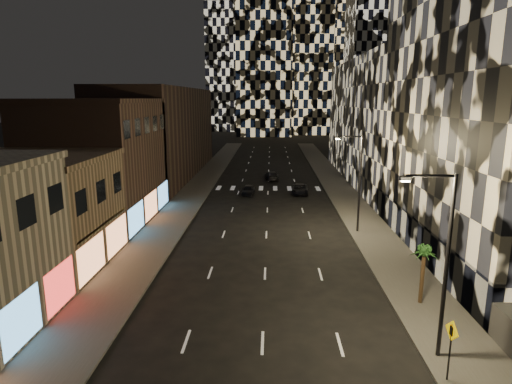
# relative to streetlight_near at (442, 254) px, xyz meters

# --- Properties ---
(sidewalk_left) EXTENTS (4.00, 120.00, 0.15)m
(sidewalk_left) POSITION_rel_streetlight_near_xyz_m (-18.35, 40.00, -5.28)
(sidewalk_left) COLOR #47443F
(sidewalk_left) RESTS_ON ground
(sidewalk_right) EXTENTS (4.00, 120.00, 0.15)m
(sidewalk_right) POSITION_rel_streetlight_near_xyz_m (1.65, 40.00, -5.28)
(sidewalk_right) COLOR #47443F
(sidewalk_right) RESTS_ON ground
(curb_left) EXTENTS (0.20, 120.00, 0.15)m
(curb_left) POSITION_rel_streetlight_near_xyz_m (-16.25, 40.00, -5.28)
(curb_left) COLOR #4C4C47
(curb_left) RESTS_ON ground
(curb_right) EXTENTS (0.20, 120.00, 0.15)m
(curb_right) POSITION_rel_streetlight_near_xyz_m (-0.45, 40.00, -5.28)
(curb_right) COLOR #4C4C47
(curb_right) RESTS_ON ground
(retail_tan) EXTENTS (10.00, 10.00, 8.00)m
(retail_tan) POSITION_rel_streetlight_near_xyz_m (-25.35, 11.00, -1.35)
(retail_tan) COLOR #886E51
(retail_tan) RESTS_ON ground
(retail_brown) EXTENTS (10.00, 15.00, 12.00)m
(retail_brown) POSITION_rel_streetlight_near_xyz_m (-25.35, 23.50, 0.65)
(retail_brown) COLOR #483129
(retail_brown) RESTS_ON ground
(retail_filler_left) EXTENTS (10.00, 40.00, 14.00)m
(retail_filler_left) POSITION_rel_streetlight_near_xyz_m (-25.35, 50.00, 1.65)
(retail_filler_left) COLOR #483129
(retail_filler_left) RESTS_ON ground
(midrise_base) EXTENTS (0.60, 25.00, 3.00)m
(midrise_base) POSITION_rel_streetlight_near_xyz_m (3.95, 14.50, -3.85)
(midrise_base) COLOR #383838
(midrise_base) RESTS_ON ground
(midrise_filler_right) EXTENTS (16.00, 40.00, 18.00)m
(midrise_filler_right) POSITION_rel_streetlight_near_xyz_m (11.65, 47.00, 3.65)
(midrise_filler_right) COLOR #232326
(midrise_filler_right) RESTS_ON ground
(streetlight_near) EXTENTS (2.55, 0.25, 9.00)m
(streetlight_near) POSITION_rel_streetlight_near_xyz_m (0.00, 0.00, 0.00)
(streetlight_near) COLOR black
(streetlight_near) RESTS_ON sidewalk_right
(streetlight_far) EXTENTS (2.55, 0.25, 9.00)m
(streetlight_far) POSITION_rel_streetlight_near_xyz_m (0.00, 20.00, 0.00)
(streetlight_far) COLOR black
(streetlight_far) RESTS_ON sidewalk_right
(car_dark_midlane) EXTENTS (1.79, 3.78, 1.25)m
(car_dark_midlane) POSITION_rel_streetlight_near_xyz_m (-10.95, 35.90, -4.73)
(car_dark_midlane) COLOR black
(car_dark_midlane) RESTS_ON ground
(car_dark_oncoming) EXTENTS (2.32, 4.77, 1.34)m
(car_dark_oncoming) POSITION_rel_streetlight_near_xyz_m (-7.85, 46.45, -4.68)
(car_dark_oncoming) COLOR black
(car_dark_oncoming) RESTS_ON ground
(car_dark_rightlane) EXTENTS (2.39, 4.68, 1.27)m
(car_dark_rightlane) POSITION_rel_streetlight_near_xyz_m (-4.12, 36.51, -4.72)
(car_dark_rightlane) COLOR black
(car_dark_rightlane) RESTS_ON ground
(ped_sign) EXTENTS (0.19, 0.95, 2.87)m
(ped_sign) POSITION_rel_streetlight_near_xyz_m (-0.06, -1.88, -3.24)
(ped_sign) COLOR black
(ped_sign) RESTS_ON sidewalk_right
(palm_tree) EXTENTS (1.88, 1.84, 3.69)m
(palm_tree) POSITION_rel_streetlight_near_xyz_m (1.26, 5.57, -2.16)
(palm_tree) COLOR #47331E
(palm_tree) RESTS_ON sidewalk_right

